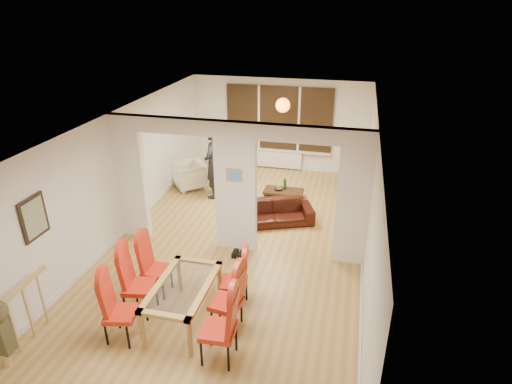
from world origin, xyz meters
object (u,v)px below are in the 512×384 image
(television, at_px, (345,181))
(bowl, at_px, (278,189))
(dining_chair_lc, at_px, (156,267))
(dining_chair_rb, at_px, (226,299))
(dining_chair_lb, at_px, (139,282))
(armchair, at_px, (190,175))
(dining_table, at_px, (184,303))
(dining_chair_rc, at_px, (234,279))
(person, at_px, (213,163))
(dining_chair_la, at_px, (120,309))
(dining_chair_ra, at_px, (218,325))
(bottle, at_px, (285,184))
(coffee_table, at_px, (284,194))
(sofa, at_px, (273,212))

(television, bearing_deg, bowl, 94.32)
(dining_chair_lc, bearing_deg, dining_chair_rb, -21.73)
(dining_chair_lb, xyz_separation_m, armchair, (-1.04, 4.78, -0.21))
(dining_table, height_order, dining_chair_rc, dining_chair_rc)
(dining_table, bearing_deg, bowl, 82.82)
(dining_chair_lc, bearing_deg, person, 94.16)
(dining_chair_lc, height_order, bowl, dining_chair_lc)
(dining_chair_la, xyz_separation_m, armchair, (-1.07, 5.39, -0.19))
(dining_chair_ra, bearing_deg, bottle, 86.93)
(dining_chair_rc, relative_size, coffee_table, 1.05)
(dining_chair_lb, bearing_deg, dining_table, -12.66)
(dining_chair_rb, distance_m, television, 5.82)
(dining_chair_la, height_order, dining_chair_rb, dining_chair_rb)
(television, bearing_deg, sofa, 121.00)
(dining_chair_la, relative_size, dining_chair_ra, 0.93)
(television, bearing_deg, armchair, 76.31)
(dining_chair_ra, relative_size, bowl, 5.54)
(armchair, bearing_deg, coffee_table, 47.77)
(armchair, height_order, bottle, armchair)
(dining_chair_rc, relative_size, bottle, 3.48)
(sofa, distance_m, person, 2.10)
(armchair, distance_m, bottle, 2.54)
(dining_chair_la, distance_m, person, 5.04)
(dining_chair_lb, relative_size, armchair, 1.47)
(dining_table, xyz_separation_m, dining_chair_la, (-0.74, -0.57, 0.20))
(bottle, bearing_deg, dining_chair_rc, -91.27)
(dining_chair_la, xyz_separation_m, coffee_table, (1.46, 5.30, -0.42))
(dining_chair_rb, height_order, dining_chair_rc, dining_chair_rb)
(television, distance_m, coffee_table, 1.73)
(dining_chair_rc, bearing_deg, sofa, 80.91)
(dining_chair_ra, relative_size, person, 0.65)
(armchair, bearing_deg, dining_chair_lc, -25.63)
(dining_chair_rc, bearing_deg, dining_table, -147.88)
(dining_chair_rb, xyz_separation_m, person, (-1.69, 4.45, 0.34))
(dining_chair_ra, distance_m, television, 6.39)
(dining_chair_ra, xyz_separation_m, television, (1.44, 6.22, -0.32))
(dining_chair_la, relative_size, dining_chair_lc, 1.02)
(coffee_table, bearing_deg, television, 31.08)
(coffee_table, bearing_deg, bowl, -176.22)
(dining_chair_ra, height_order, dining_chair_rb, dining_chair_ra)
(dining_chair_rb, xyz_separation_m, dining_chair_rc, (-0.04, 0.54, -0.04))
(dining_chair_rc, bearing_deg, dining_chair_ra, -92.00)
(dining_chair_rb, bearing_deg, bottle, 97.35)
(dining_chair_lc, bearing_deg, dining_chair_la, -91.86)
(dining_chair_la, distance_m, bowl, 5.46)
(dining_chair_la, height_order, dining_chair_lc, dining_chair_la)
(dining_chair_ra, distance_m, sofa, 4.05)
(coffee_table, xyz_separation_m, bottle, (0.02, 0.07, 0.26))
(dining_chair_rc, height_order, armchair, dining_chair_rc)
(person, bearing_deg, dining_chair_rc, 28.08)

